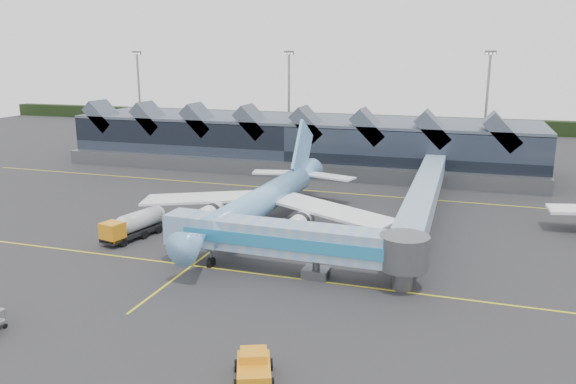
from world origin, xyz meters
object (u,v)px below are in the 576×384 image
(main_airliner, at_px, (265,199))
(pushback_tug, at_px, (254,369))
(fuel_truck, at_px, (135,224))
(jet_bridge, at_px, (304,242))

(main_airliner, relative_size, pushback_tug, 8.61)
(fuel_truck, xyz_separation_m, pushback_tug, (24.78, -24.17, -0.94))
(main_airliner, height_order, fuel_truck, main_airliner)
(main_airliner, relative_size, jet_bridge, 1.46)
(fuel_truck, bearing_deg, jet_bridge, -0.58)
(jet_bridge, height_order, fuel_truck, jet_bridge)
(jet_bridge, relative_size, pushback_tug, 5.91)
(main_airliner, xyz_separation_m, fuel_truck, (-13.52, -8.70, -1.97))
(main_airliner, distance_m, fuel_truck, 16.20)
(jet_bridge, distance_m, pushback_tug, 19.12)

